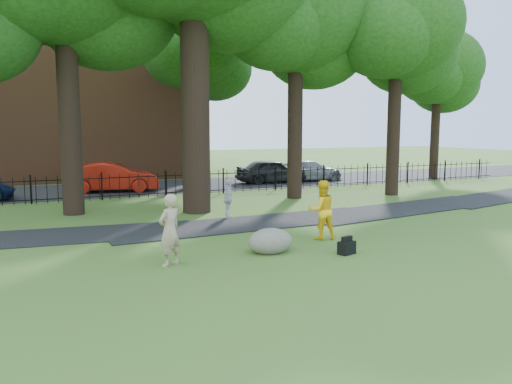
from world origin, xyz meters
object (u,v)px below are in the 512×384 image
woman (170,230)px  boulder (270,239)px  man (322,210)px  red_sedan (112,177)px

woman → boulder: woman is taller
man → red_sedan: man is taller
boulder → woman: bearing=-176.8°
man → boulder: man is taller
red_sedan → boulder: bearing=-162.5°
man → red_sedan: (-4.06, 14.02, -0.12)m
man → boulder: 2.32m
man → red_sedan: size_ratio=0.38×
woman → boulder: (2.79, 0.16, -0.52)m
man → red_sedan: bearing=-65.5°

